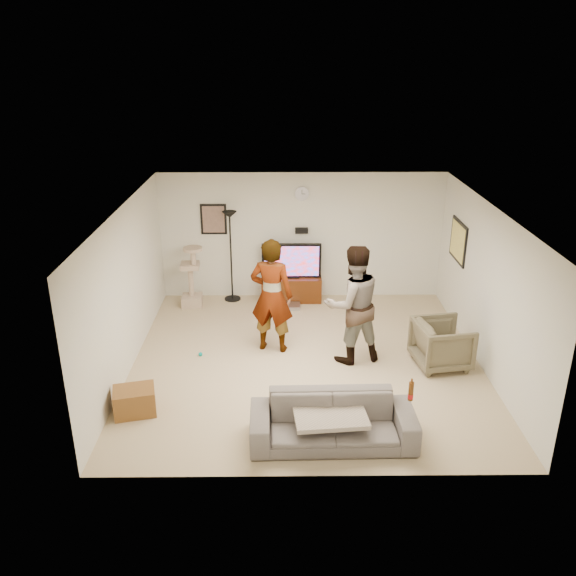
{
  "coord_description": "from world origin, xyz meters",
  "views": [
    {
      "loc": [
        -0.37,
        -8.33,
        4.64
      ],
      "look_at": [
        -0.29,
        0.2,
        1.19
      ],
      "focal_mm": 36.86,
      "sensor_mm": 36.0,
      "label": 1
    }
  ],
  "objects_px": {
    "beer_bottle": "(411,391)",
    "armchair": "(442,344)",
    "tv": "(291,261)",
    "cat_tree": "(191,276)",
    "sofa": "(333,421)",
    "floor_lamp": "(231,257)",
    "person_right": "(353,304)",
    "tv_stand": "(291,288)",
    "person_left": "(272,296)",
    "side_table": "(135,401)"
  },
  "relations": [
    {
      "from": "side_table",
      "to": "person_right",
      "type": "bearing_deg",
      "value": 25.57
    },
    {
      "from": "sofa",
      "to": "beer_bottle",
      "type": "height_order",
      "value": "beer_bottle"
    },
    {
      "from": "sofa",
      "to": "armchair",
      "type": "xyz_separation_m",
      "value": [
        1.86,
        1.94,
        0.07
      ]
    },
    {
      "from": "tv",
      "to": "sofa",
      "type": "distance_m",
      "value": 4.64
    },
    {
      "from": "person_left",
      "to": "sofa",
      "type": "distance_m",
      "value": 2.73
    },
    {
      "from": "tv_stand",
      "to": "person_left",
      "type": "bearing_deg",
      "value": -99.65
    },
    {
      "from": "tv_stand",
      "to": "armchair",
      "type": "bearing_deg",
      "value": -48.86
    },
    {
      "from": "person_left",
      "to": "beer_bottle",
      "type": "relative_size",
      "value": 7.66
    },
    {
      "from": "person_right",
      "to": "armchair",
      "type": "distance_m",
      "value": 1.53
    },
    {
      "from": "person_left",
      "to": "person_right",
      "type": "bearing_deg",
      "value": 176.89
    },
    {
      "from": "floor_lamp",
      "to": "side_table",
      "type": "bearing_deg",
      "value": -104.49
    },
    {
      "from": "person_right",
      "to": "beer_bottle",
      "type": "bearing_deg",
      "value": 85.8
    },
    {
      "from": "floor_lamp",
      "to": "sofa",
      "type": "height_order",
      "value": "floor_lamp"
    },
    {
      "from": "floor_lamp",
      "to": "person_right",
      "type": "height_order",
      "value": "person_right"
    },
    {
      "from": "cat_tree",
      "to": "side_table",
      "type": "height_order",
      "value": "cat_tree"
    },
    {
      "from": "person_left",
      "to": "person_right",
      "type": "height_order",
      "value": "person_right"
    },
    {
      "from": "floor_lamp",
      "to": "side_table",
      "type": "distance_m",
      "value": 4.16
    },
    {
      "from": "beer_bottle",
      "to": "side_table",
      "type": "distance_m",
      "value": 3.71
    },
    {
      "from": "person_left",
      "to": "tv",
      "type": "bearing_deg",
      "value": -86.65
    },
    {
      "from": "person_right",
      "to": "sofa",
      "type": "distance_m",
      "value": 2.3
    },
    {
      "from": "cat_tree",
      "to": "sofa",
      "type": "xyz_separation_m",
      "value": [
        2.39,
        -4.34,
        -0.3
      ]
    },
    {
      "from": "person_left",
      "to": "side_table",
      "type": "height_order",
      "value": "person_left"
    },
    {
      "from": "tv_stand",
      "to": "tv",
      "type": "height_order",
      "value": "tv"
    },
    {
      "from": "cat_tree",
      "to": "armchair",
      "type": "bearing_deg",
      "value": -29.46
    },
    {
      "from": "cat_tree",
      "to": "armchair",
      "type": "height_order",
      "value": "cat_tree"
    },
    {
      "from": "tv",
      "to": "person_right",
      "type": "xyz_separation_m",
      "value": [
        0.92,
        -2.43,
        0.13
      ]
    },
    {
      "from": "person_right",
      "to": "sofa",
      "type": "bearing_deg",
      "value": 60.86
    },
    {
      "from": "cat_tree",
      "to": "beer_bottle",
      "type": "xyz_separation_m",
      "value": [
        3.34,
        -4.34,
        0.13
      ]
    },
    {
      "from": "side_table",
      "to": "tv",
      "type": "bearing_deg",
      "value": 60.71
    },
    {
      "from": "floor_lamp",
      "to": "beer_bottle",
      "type": "xyz_separation_m",
      "value": [
        2.58,
        -4.63,
        -0.17
      ]
    },
    {
      "from": "floor_lamp",
      "to": "person_right",
      "type": "relative_size",
      "value": 0.93
    },
    {
      "from": "floor_lamp",
      "to": "person_left",
      "type": "xyz_separation_m",
      "value": [
        0.82,
        -2.11,
        0.06
      ]
    },
    {
      "from": "sofa",
      "to": "armchair",
      "type": "height_order",
      "value": "armchair"
    },
    {
      "from": "tv_stand",
      "to": "beer_bottle",
      "type": "distance_m",
      "value": 4.82
    },
    {
      "from": "cat_tree",
      "to": "beer_bottle",
      "type": "distance_m",
      "value": 5.48
    },
    {
      "from": "beer_bottle",
      "to": "armchair",
      "type": "bearing_deg",
      "value": 64.94
    },
    {
      "from": "tv",
      "to": "side_table",
      "type": "bearing_deg",
      "value": -119.29
    },
    {
      "from": "sofa",
      "to": "armchair",
      "type": "distance_m",
      "value": 2.69
    },
    {
      "from": "tv",
      "to": "beer_bottle",
      "type": "distance_m",
      "value": 4.8
    },
    {
      "from": "floor_lamp",
      "to": "sofa",
      "type": "distance_m",
      "value": 4.95
    },
    {
      "from": "tv_stand",
      "to": "person_left",
      "type": "distance_m",
      "value": 2.21
    },
    {
      "from": "person_left",
      "to": "beer_bottle",
      "type": "height_order",
      "value": "person_left"
    },
    {
      "from": "armchair",
      "to": "side_table",
      "type": "xyz_separation_m",
      "value": [
        -4.51,
        -1.28,
        -0.19
      ]
    },
    {
      "from": "person_left",
      "to": "tv_stand",
      "type": "bearing_deg",
      "value": -86.65
    },
    {
      "from": "tv",
      "to": "cat_tree",
      "type": "xyz_separation_m",
      "value": [
        -1.94,
        -0.25,
        -0.23
      ]
    },
    {
      "from": "sofa",
      "to": "tv",
      "type": "bearing_deg",
      "value": 94.44
    },
    {
      "from": "cat_tree",
      "to": "tv",
      "type": "bearing_deg",
      "value": 7.23
    },
    {
      "from": "person_right",
      "to": "beer_bottle",
      "type": "xyz_separation_m",
      "value": [
        0.49,
        -2.16,
        -0.23
      ]
    },
    {
      "from": "beer_bottle",
      "to": "side_table",
      "type": "relative_size",
      "value": 0.45
    },
    {
      "from": "tv_stand",
      "to": "sofa",
      "type": "bearing_deg",
      "value": -84.39
    }
  ]
}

